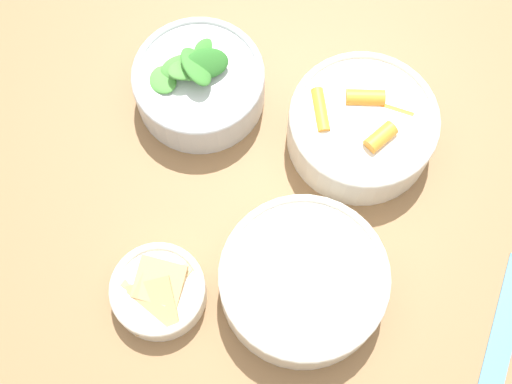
{
  "coord_description": "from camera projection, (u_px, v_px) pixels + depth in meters",
  "views": [
    {
      "loc": [
        0.33,
        0.11,
        1.63
      ],
      "look_at": [
        0.04,
        0.02,
        0.81
      ],
      "focal_mm": 50.0,
      "sensor_mm": 36.0,
      "label": 1
    }
  ],
  "objects": [
    {
      "name": "bowl_greens",
      "position": [
        199.0,
        83.0,
        0.92
      ],
      "size": [
        0.17,
        0.17,
        0.1
      ],
      "color": "silver",
      "rests_on": "dining_table"
    },
    {
      "name": "dining_table",
      "position": [
        249.0,
        204.0,
        1.03
      ],
      "size": [
        1.13,
        0.85,
        0.78
      ],
      "color": "olive",
      "rests_on": "ground_plane"
    },
    {
      "name": "bowl_beans_hotdog",
      "position": [
        303.0,
        281.0,
        0.83
      ],
      "size": [
        0.2,
        0.2,
        0.06
      ],
      "color": "silver",
      "rests_on": "dining_table"
    },
    {
      "name": "bowl_cookies",
      "position": [
        158.0,
        291.0,
        0.84
      ],
      "size": [
        0.11,
        0.11,
        0.05
      ],
      "color": "silver",
      "rests_on": "dining_table"
    },
    {
      "name": "ground_plane",
      "position": [
        252.0,
        297.0,
        1.65
      ],
      "size": [
        10.0,
        10.0,
        0.0
      ],
      "primitive_type": "plane",
      "color": "brown"
    },
    {
      "name": "bowl_carrots",
      "position": [
        362.0,
        126.0,
        0.9
      ],
      "size": [
        0.19,
        0.19,
        0.08
      ],
      "color": "silver",
      "rests_on": "dining_table"
    },
    {
      "name": "ruler",
      "position": [
        495.0,
        369.0,
        0.83
      ],
      "size": [
        0.29,
        0.05,
        0.0
      ],
      "color": "#4C99E0",
      "rests_on": "dining_table"
    }
  ]
}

